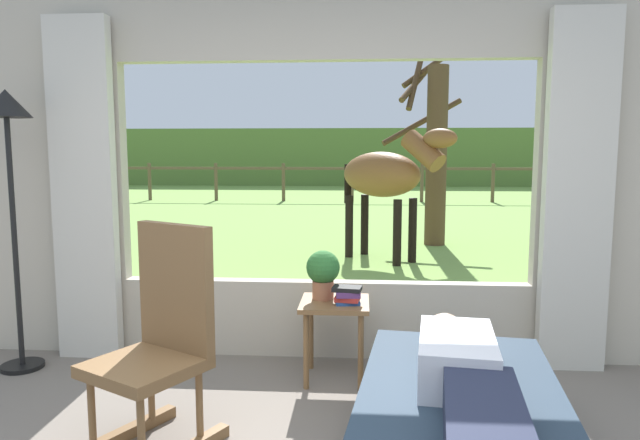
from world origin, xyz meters
TOP-DOWN VIEW (x-y plane):
  - back_wall_with_window at (0.00, 2.26)m, footprint 5.20×0.12m
  - curtain_panel_left at (-1.69, 2.12)m, footprint 0.44×0.10m
  - curtain_panel_right at (1.69, 2.12)m, footprint 0.44×0.10m
  - outdoor_pasture_lawn at (0.00, 13.16)m, footprint 36.00×21.68m
  - distant_hill_ridge at (0.00, 23.00)m, footprint 36.00×2.00m
  - recliner_sofa at (0.71, 0.66)m, footprint 1.11×1.80m
  - reclining_person at (0.71, 0.61)m, footprint 0.41×1.44m
  - rocking_chair at (-0.74, 0.92)m, footprint 0.73×0.82m
  - side_table at (0.09, 1.82)m, footprint 0.44×0.44m
  - potted_plant at (0.01, 1.88)m, footprint 0.22×0.22m
  - book_stack at (0.18, 1.76)m, footprint 0.19×0.16m
  - floor_lamp_left at (-2.06, 1.85)m, footprint 0.32×0.32m
  - horse at (0.58, 5.84)m, footprint 1.58×1.47m
  - pasture_tree at (1.39, 7.25)m, footprint 1.34×1.04m
  - pasture_fence_line at (0.00, 14.83)m, footprint 16.10×0.10m

SIDE VIEW (x-z plane):
  - outdoor_pasture_lawn at x=0.00m, z-range 0.00..0.02m
  - recliner_sofa at x=0.71m, z-range 0.01..0.43m
  - side_table at x=0.09m, z-range 0.17..0.69m
  - reclining_person at x=0.71m, z-range 0.41..0.63m
  - rocking_chair at x=-0.74m, z-range -0.01..1.11m
  - book_stack at x=0.18m, z-range 0.52..0.64m
  - potted_plant at x=0.01m, z-range 0.54..0.86m
  - pasture_fence_line at x=0.00m, z-range 0.19..1.29m
  - horse at x=0.58m, z-range 0.29..2.02m
  - curtain_panel_left at x=-1.69m, z-range 0.00..2.40m
  - curtain_panel_right at x=1.69m, z-range 0.00..2.40m
  - distant_hill_ridge at x=0.00m, z-range 0.00..2.40m
  - back_wall_with_window at x=0.00m, z-range -0.03..2.52m
  - pasture_tree at x=1.39m, z-range -0.04..3.06m
  - floor_lamp_left at x=-2.06m, z-range 0.58..2.46m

